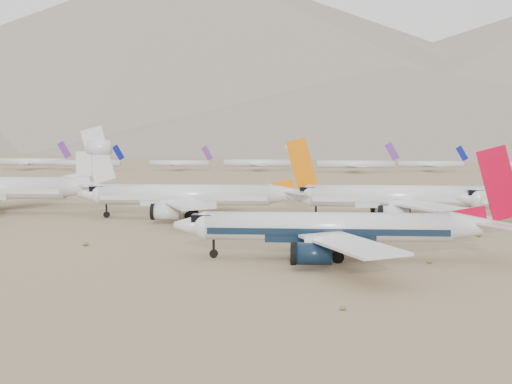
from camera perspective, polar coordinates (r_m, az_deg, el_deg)
ground at (r=103.42m, az=0.32°, el=-5.70°), size 7000.00×7000.00×0.00m
main_airliner at (r=106.46m, az=6.88°, el=-2.89°), size 48.46×47.34×17.10m
row2_gold_tail at (r=159.13m, az=12.29°, el=-0.41°), size 52.53×51.38×18.70m
row2_orange_tail at (r=160.86m, az=-4.95°, el=-0.30°), size 51.52×50.40×18.38m
distant_storage_row at (r=400.29m, az=4.14°, el=2.29°), size 551.81×65.72×14.68m
mountain_range at (r=1759.22m, az=6.57°, el=9.84°), size 7354.00×3024.00×470.00m
desert_scrub at (r=86.56m, az=-19.14°, el=-7.71°), size 219.83×121.67×0.63m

